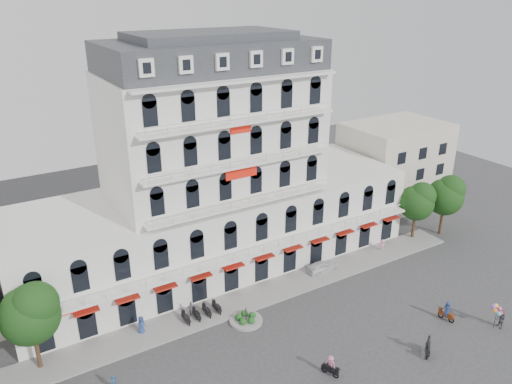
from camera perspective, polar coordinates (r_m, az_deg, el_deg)
The scene contains 18 objects.
ground at distance 46.96m, azimuth 6.02°, elevation -17.13°, with size 120.00×120.00×0.00m, color #38383A.
sidewalk at distance 52.85m, azimuth 0.05°, elevation -11.84°, with size 53.00×4.00×0.16m, color gray.
main_building at distance 55.31m, azimuth -4.78°, elevation 1.26°, with size 45.00×15.00×25.80m.
flank_building_east at distance 75.39m, azimuth 15.42°, elevation 3.10°, with size 14.00×10.00×12.00m, color beige.
traffic_island at distance 49.39m, azimuth -1.16°, elevation -14.34°, with size 3.20×3.20×1.60m.
parked_scooter_row at distance 50.34m, azimuth -6.21°, elevation -14.05°, with size 4.40×1.80×1.10m, color black, non-canonical shape.
tree_west_inner at distance 44.90m, azimuth -24.40°, elevation -12.35°, with size 4.76×4.76×8.25m.
tree_east_inner at distance 65.27m, azimuth 17.95°, elevation -0.93°, with size 4.40×4.37×7.57m.
tree_east_outer at distance 67.51m, azimuth 20.87°, elevation -0.24°, with size 4.65×4.65×8.05m.
parked_car at distance 57.31m, azimuth 7.55°, elevation -8.44°, with size 1.50×3.73×1.27m, color silver.
rider_east at distance 52.46m, azimuth 20.99°, elevation -12.58°, with size 0.65×1.69×2.08m.
rider_northeast at distance 47.59m, azimuth 19.10°, elevation -16.19°, with size 1.37×1.24×2.16m.
rider_center at distance 43.80m, azimuth 8.49°, elevation -18.99°, with size 0.87×1.63×1.94m.
pedestrian_left at distance 48.77m, azimuth -12.97°, elevation -14.60°, with size 0.89×0.58×1.81m, color navy.
pedestrian_mid at distance 50.15m, azimuth -7.41°, elevation -13.13°, with size 0.96×0.40×1.64m, color slate.
pedestrian_right at distance 62.85m, azimuth 14.23°, elevation -5.92°, with size 0.97×0.56×1.51m, color pink.
pedestrian_far at distance 43.72m, azimuth -15.92°, elevation -20.25°, with size 0.55×0.36×1.51m, color navy.
balloon_vendor at distance 53.18m, azimuth 26.09°, elevation -12.67°, with size 1.47×1.38×2.45m.
Camera 1 is at (-22.71, -28.42, 29.69)m, focal length 35.00 mm.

